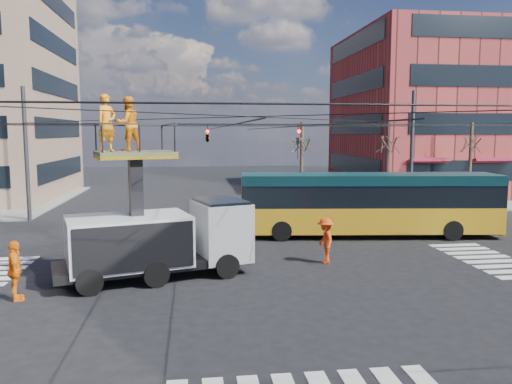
% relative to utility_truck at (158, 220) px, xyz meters
% --- Properties ---
extents(ground, '(120.00, 120.00, 0.00)m').
position_rel_utility_truck_xyz_m(ground, '(3.50, 0.83, -2.13)').
color(ground, black).
rests_on(ground, ground).
extents(sidewalk_ne, '(18.00, 18.00, 0.12)m').
position_rel_utility_truck_xyz_m(sidewalk_ne, '(24.50, 21.83, -2.07)').
color(sidewalk_ne, slate).
rests_on(sidewalk_ne, ground).
extents(crosswalks, '(22.40, 22.40, 0.02)m').
position_rel_utility_truck_xyz_m(crosswalks, '(3.50, 0.83, -2.12)').
color(crosswalks, silver).
rests_on(crosswalks, ground).
extents(building_ne, '(20.06, 16.06, 14.00)m').
position_rel_utility_truck_xyz_m(building_ne, '(25.47, 24.81, 4.88)').
color(building_ne, maroon).
rests_on(building_ne, ground).
extents(overhead_network, '(24.24, 24.24, 8.00)m').
position_rel_utility_truck_xyz_m(overhead_network, '(3.42, 1.23, 2.16)').
color(overhead_network, '#2D2D30').
rests_on(overhead_network, ground).
extents(tree_a, '(2.00, 2.00, 6.00)m').
position_rel_utility_truck_xyz_m(tree_a, '(8.50, 14.33, 2.50)').
color(tree_a, '#382B21').
rests_on(tree_a, ground).
extents(tree_b, '(2.00, 2.00, 6.00)m').
position_rel_utility_truck_xyz_m(tree_b, '(14.50, 14.33, 2.50)').
color(tree_b, '#382B21').
rests_on(tree_b, ground).
extents(tree_c, '(2.00, 2.00, 6.00)m').
position_rel_utility_truck_xyz_m(tree_c, '(20.50, 14.33, 2.50)').
color(tree_c, '#382B21').
rests_on(tree_c, ground).
extents(utility_truck, '(7.37, 4.23, 6.59)m').
position_rel_utility_truck_xyz_m(utility_truck, '(0.00, 0.00, 0.00)').
color(utility_truck, black).
rests_on(utility_truck, ground).
extents(city_bus, '(13.27, 4.03, 3.20)m').
position_rel_utility_truck_xyz_m(city_bus, '(10.21, 6.15, -0.40)').
color(city_bus, '#ECA916').
rests_on(city_bus, ground).
extents(traffic_cone, '(0.36, 0.36, 0.65)m').
position_rel_utility_truck_xyz_m(traffic_cone, '(-2.35, -0.59, -1.80)').
color(traffic_cone, '#FF1B0A').
rests_on(traffic_cone, ground).
extents(worker_ground, '(0.84, 1.22, 1.93)m').
position_rel_utility_truck_xyz_m(worker_ground, '(-4.34, -2.10, -1.16)').
color(worker_ground, orange).
rests_on(worker_ground, ground).
extents(flagger, '(0.71, 1.22, 1.88)m').
position_rel_utility_truck_xyz_m(flagger, '(6.57, 1.09, -1.19)').
color(flagger, '#FF4310').
rests_on(flagger, ground).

